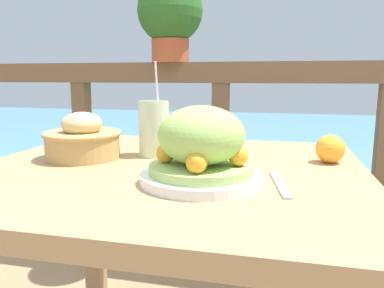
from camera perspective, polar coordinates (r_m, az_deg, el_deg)
patio_table at (r=0.93m, az=-3.61°, el=-9.83°), size 0.92×0.84×0.73m
railing_fence at (r=1.69m, az=4.34°, el=1.84°), size 2.80×0.08×1.00m
sea_backdrop at (r=4.23m, az=9.55°, el=-0.25°), size 12.00×4.00×0.36m
salad_plate at (r=0.75m, az=1.42°, el=-0.86°), size 0.25×0.25×0.16m
drink_glass at (r=1.01m, az=-5.82°, el=2.37°), size 0.08×0.08×0.25m
bread_basket at (r=1.02m, az=-16.33°, el=0.64°), size 0.20×0.20×0.12m
potted_plant at (r=1.74m, az=-3.37°, el=19.08°), size 0.29×0.29×0.37m
fork at (r=0.76m, az=13.23°, el=-5.96°), size 0.05×0.18×0.00m
orange_near_basket at (r=0.97m, az=-0.23°, el=-0.35°), size 0.07×0.07×0.07m
orange_near_glass at (r=0.99m, az=20.31°, el=-0.70°), size 0.07×0.07×0.07m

